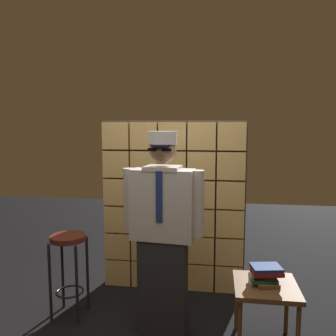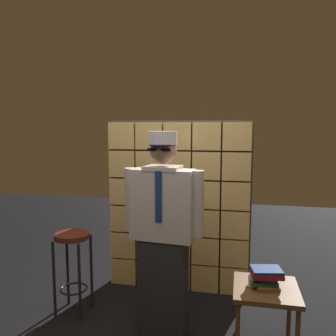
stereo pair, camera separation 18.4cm
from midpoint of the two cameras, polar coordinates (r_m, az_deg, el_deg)
name	(u,v)px [view 1 (the left image)]	position (r m, az deg, el deg)	size (l,w,h in m)	color
glass_block_wall	(172,207)	(3.88, -0.61, -6.54)	(1.62, 0.10, 1.94)	#F2C672
standing_person	(163,231)	(3.05, -2.62, -10.39)	(0.72, 0.33, 1.81)	#28282D
bar_stool	(69,256)	(3.57, -17.68, -13.84)	(0.34, 0.34, 0.81)	#592319
side_table	(265,293)	(3.12, 14.21, -19.51)	(0.52, 0.52, 0.55)	brown
book_stack	(266,275)	(3.05, 14.21, -16.91)	(0.28, 0.24, 0.16)	brown
coffee_mug	(254,278)	(3.06, 12.32, -17.42)	(0.13, 0.08, 0.09)	silver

